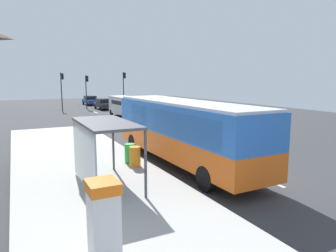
{
  "coord_description": "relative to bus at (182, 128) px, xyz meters",
  "views": [
    {
      "loc": [
        -9.16,
        -10.4,
        4.28
      ],
      "look_at": [
        -1.0,
        5.74,
        1.5
      ],
      "focal_mm": 32.73,
      "sensor_mm": 36.0,
      "label": 1
    }
  ],
  "objects": [
    {
      "name": "recycling_bin_green",
      "position": [
        -2.49,
        0.82,
        -1.19
      ],
      "size": [
        0.52,
        0.52,
        0.95
      ],
      "primitive_type": "cylinder",
      "color": "green",
      "rests_on": "sidewalk_platform"
    },
    {
      "name": "sedan_near",
      "position": [
        4.01,
        29.93,
        -1.05
      ],
      "size": [
        1.91,
        4.43,
        1.52
      ],
      "color": "black",
      "rests_on": "ground"
    },
    {
      "name": "sidewalk_platform",
      "position": [
        -4.69,
        -0.76,
        -1.75
      ],
      "size": [
        6.2,
        30.0,
        0.18
      ],
      "primitive_type": "cube",
      "color": "beige",
      "rests_on": "ground"
    },
    {
      "name": "traffic_light_far_side",
      "position": [
        -1.39,
        30.97,
        1.57
      ],
      "size": [
        0.49,
        0.28,
        5.14
      ],
      "color": "#2D2D2D",
      "rests_on": "ground"
    },
    {
      "name": "bus_shelter",
      "position": [
        -4.7,
        -1.82,
        0.25
      ],
      "size": [
        1.8,
        4.0,
        2.5
      ],
      "color": "#4C4C51",
      "rests_on": "sidewalk_platform"
    },
    {
      "name": "lane_stripe_seg_2",
      "position": [
        1.96,
        1.24,
        -1.84
      ],
      "size": [
        0.16,
        2.2,
        0.01
      ],
      "primitive_type": "cube",
      "color": "silver",
      "rests_on": "ground"
    },
    {
      "name": "ground_plane",
      "position": [
        1.71,
        11.24,
        -1.86
      ],
      "size": [
        56.0,
        92.0,
        0.04
      ],
      "primitive_type": "cube",
      "color": "#38383A"
    },
    {
      "name": "lane_stripe_seg_7",
      "position": [
        1.96,
        26.24,
        -1.84
      ],
      "size": [
        0.16,
        2.2,
        0.01
      ],
      "primitive_type": "cube",
      "color": "silver",
      "rests_on": "ground"
    },
    {
      "name": "recycling_bin_orange",
      "position": [
        -2.49,
        0.12,
        -1.19
      ],
      "size": [
        0.52,
        0.52,
        0.95
      ],
      "primitive_type": "cylinder",
      "color": "orange",
      "rests_on": "sidewalk_platform"
    },
    {
      "name": "white_van",
      "position": [
        3.91,
        20.37,
        -0.5
      ],
      "size": [
        2.25,
        5.29,
        2.3
      ],
      "color": "silver",
      "rests_on": "ground"
    },
    {
      "name": "ticket_machine",
      "position": [
        -5.86,
        -6.92,
        -0.67
      ],
      "size": [
        0.66,
        0.76,
        1.94
      ],
      "color": "silver",
      "rests_on": "sidewalk_platform"
    },
    {
      "name": "sedan_far",
      "position": [
        4.01,
        38.26,
        -1.05
      ],
      "size": [
        1.96,
        4.46,
        1.52
      ],
      "color": "navy",
      "rests_on": "ground"
    },
    {
      "name": "lane_stripe_seg_3",
      "position": [
        1.96,
        6.24,
        -1.84
      ],
      "size": [
        0.16,
        2.2,
        0.01
      ],
      "primitive_type": "cube",
      "color": "silver",
      "rests_on": "ground"
    },
    {
      "name": "lane_stripe_seg_4",
      "position": [
        1.96,
        11.24,
        -1.84
      ],
      "size": [
        0.16,
        2.2,
        0.01
      ],
      "primitive_type": "cube",
      "color": "silver",
      "rests_on": "ground"
    },
    {
      "name": "traffic_light_near_side",
      "position": [
        7.21,
        30.17,
        1.66
      ],
      "size": [
        0.49,
        0.28,
        5.3
      ],
      "color": "#2D2D2D",
      "rests_on": "ground"
    },
    {
      "name": "bus",
      "position": [
        0.0,
        0.0,
        0.0
      ],
      "size": [
        2.68,
        11.05,
        3.21
      ],
      "color": "orange",
      "rests_on": "ground"
    },
    {
      "name": "traffic_light_median",
      "position": [
        2.11,
        31.77,
        1.37
      ],
      "size": [
        0.49,
        0.28,
        4.82
      ],
      "color": "#2D2D2D",
      "rests_on": "ground"
    },
    {
      "name": "lane_stripe_seg_6",
      "position": [
        1.96,
        21.24,
        -1.84
      ],
      "size": [
        0.16,
        2.2,
        0.01
      ],
      "primitive_type": "cube",
      "color": "silver",
      "rests_on": "ground"
    },
    {
      "name": "lane_stripe_seg_1",
      "position": [
        1.96,
        -3.76,
        -1.84
      ],
      "size": [
        0.16,
        2.2,
        0.01
      ],
      "primitive_type": "cube",
      "color": "silver",
      "rests_on": "ground"
    },
    {
      "name": "lane_stripe_seg_5",
      "position": [
        1.96,
        16.24,
        -1.84
      ],
      "size": [
        0.16,
        2.2,
        0.01
      ],
      "primitive_type": "cube",
      "color": "silver",
      "rests_on": "ground"
    }
  ]
}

